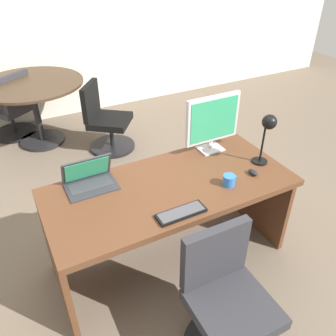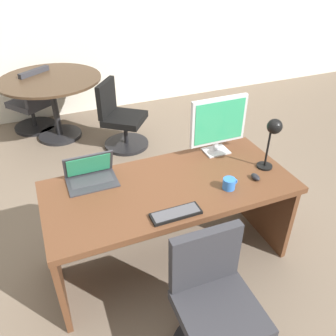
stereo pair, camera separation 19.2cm
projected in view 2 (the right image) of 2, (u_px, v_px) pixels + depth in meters
ground at (121, 166)px, 4.04m from camera, size 12.00×12.00×0.00m
back_wall at (77, 12)px, 4.62m from camera, size 10.00×0.10×2.80m
desk at (168, 202)px, 2.61m from camera, size 1.79×0.81×0.75m
monitor at (218, 123)px, 2.71m from camera, size 0.47×0.16×0.47m
laptop at (90, 172)px, 2.48m from camera, size 0.35×0.25×0.22m
keyboard at (176, 214)px, 2.19m from camera, size 0.33×0.11×0.02m
mouse at (255, 177)px, 2.52m from camera, size 0.05×0.09×0.04m
desk_lamp at (273, 133)px, 2.47m from camera, size 0.12×0.14×0.42m
coffee_mug at (229, 184)px, 2.41m from camera, size 0.11×0.09×0.08m
office_chair at (214, 313)px, 2.05m from camera, size 0.56×0.56×0.88m
meeting_table at (52, 93)px, 4.31m from camera, size 1.25×1.25×0.80m
meeting_chair_near at (34, 106)px, 4.65m from camera, size 0.64×0.65×0.86m
meeting_chair_far at (121, 122)px, 4.28m from camera, size 0.65×0.65×0.83m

